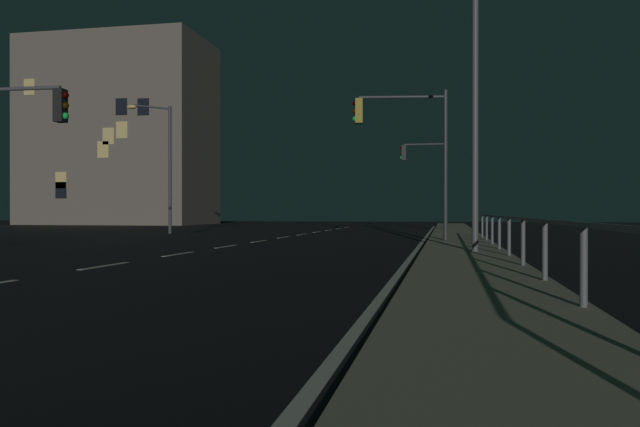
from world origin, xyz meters
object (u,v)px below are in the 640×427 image
Objects in this scene: traffic_light_mid_right at (406,135)px; building_distant at (120,133)px; street_lamp_far_end at (484,72)px; street_lamp_across_street at (163,156)px; traffic_light_near_left at (426,168)px.

traffic_light_mid_right is 0.32× the size of building_distant.
street_lamp_far_end is at bearing -50.03° from building_distant.
traffic_light_mid_right is at bearing -30.36° from street_lamp_across_street.
street_lamp_across_street is (-14.00, 8.20, 0.19)m from traffic_light_mid_right.
street_lamp_far_end is (2.50, -6.58, 0.89)m from traffic_light_mid_right.
street_lamp_far_end is at bearing -69.23° from traffic_light_mid_right.
street_lamp_far_end reaches higher than traffic_light_mid_right.
building_distant reaches higher than street_lamp_across_street.
traffic_light_mid_right is 0.81× the size of street_lamp_across_street.
traffic_light_mid_right is 43.86m from building_distant.
street_lamp_across_street is (-16.49, 14.78, -0.70)m from street_lamp_far_end.
street_lamp_across_street reaches higher than traffic_light_near_left.
building_distant is (-32.24, 38.47, 3.86)m from street_lamp_far_end.
building_distant is (-15.75, 23.69, 4.56)m from street_lamp_across_street.
building_distant reaches higher than traffic_light_near_left.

